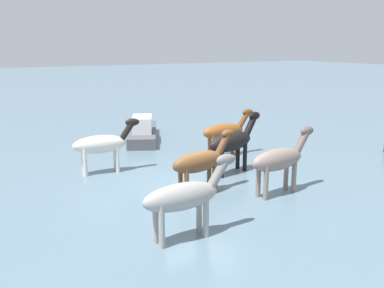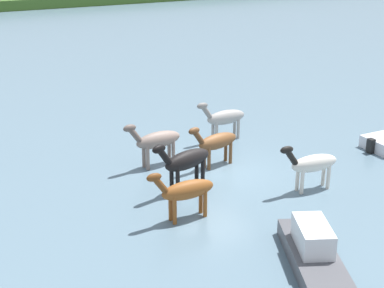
% 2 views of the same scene
% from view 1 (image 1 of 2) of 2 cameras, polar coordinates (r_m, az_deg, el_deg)
% --- Properties ---
extents(ground_plane, '(153.02, 153.02, 0.00)m').
position_cam_1_polar(ground_plane, '(13.21, 1.03, -5.84)').
color(ground_plane, slate).
extents(horse_mid_herd, '(2.32, 0.55, 1.81)m').
position_cam_1_polar(horse_mid_herd, '(16.64, 4.51, 1.72)').
color(horse_mid_herd, brown).
rests_on(horse_mid_herd, ground_plane).
extents(horse_pinto_flank, '(2.36, 0.82, 1.82)m').
position_cam_1_polar(horse_pinto_flank, '(12.31, 1.17, -2.40)').
color(horse_pinto_flank, brown).
rests_on(horse_pinto_flank, ground_plane).
extents(horse_lead, '(2.58, 1.07, 2.00)m').
position_cam_1_polar(horse_lead, '(14.46, 5.47, 0.34)').
color(horse_lead, black).
rests_on(horse_lead, ground_plane).
extents(horse_dun_straggler, '(2.39, 0.57, 1.87)m').
position_cam_1_polar(horse_dun_straggler, '(9.49, -1.03, -7.12)').
color(horse_dun_straggler, '#9E9993').
rests_on(horse_dun_straggler, ground_plane).
extents(horse_dark_mare, '(2.49, 0.75, 1.92)m').
position_cam_1_polar(horse_dark_mare, '(12.59, 11.78, -2.06)').
color(horse_dark_mare, gray).
rests_on(horse_dark_mare, ground_plane).
extents(horse_rear_stallion, '(2.37, 0.71, 1.83)m').
position_cam_1_polar(horse_rear_stallion, '(14.72, -12.07, -0.04)').
color(horse_rear_stallion, silver).
rests_on(horse_rear_stallion, ground_plane).
extents(boat_dinghy_port, '(2.94, 4.48, 1.33)m').
position_cam_1_polar(boat_dinghy_port, '(19.71, -6.70, 1.46)').
color(boat_dinghy_port, '#4C4C51').
rests_on(boat_dinghy_port, ground_plane).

